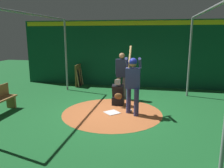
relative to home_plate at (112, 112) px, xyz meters
The scene contains 10 objects.
ground_plane 0.01m from the home_plate, ahead, with size 26.45×26.45×0.00m, color #195B28.
dirt_circle 0.01m from the home_plate, ahead, with size 3.20×3.20×0.01m, color #B76033.
home_plate is the anchor object (origin of this frame).
batter 1.25m from the home_plate, 90.87° to the left, with size 0.68×0.49×2.12m.
catcher 0.95m from the home_plate, behind, with size 0.58×0.40×0.96m.
umpire 1.96m from the home_plate, behind, with size 0.22×0.49×1.79m.
back_wall 4.28m from the home_plate, behind, with size 0.22×10.45×3.12m.
cage_frame 2.15m from the home_plate, ahead, with size 5.37×5.30×3.13m.
bat_rack 4.45m from the home_plate, 147.54° to the right, with size 1.18×0.20×1.05m.
baseball_0 0.63m from the home_plate, 110.45° to the left, with size 0.07×0.07×0.07m, color white.
Camera 1 is at (6.76, 1.37, 2.46)m, focal length 36.21 mm.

